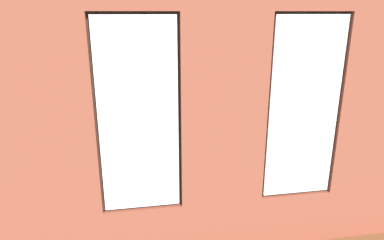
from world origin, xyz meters
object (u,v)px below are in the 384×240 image
coffee_table (187,147)px  potted_plant_mid_room_small (224,139)px  cup_ceramic (168,146)px  media_console (46,173)px  couch_by_window (161,203)px  potted_plant_by_left_couch (257,124)px  remote_black (178,143)px  potted_plant_foreground_right (78,107)px  couch_left (302,149)px  tv_flatscreen (41,142)px  potted_plant_between_couches (259,165)px  table_plant_small (193,140)px  potted_plant_near_tv (65,171)px  papasan_chair (138,122)px  potted_plant_corner_near_left (269,111)px  potted_plant_corner_far_left (366,159)px  candle_jar (187,142)px

coffee_table → potted_plant_mid_room_small: (-0.87, -0.44, -0.05)m
cup_ceramic → media_console: (2.14, 0.32, -0.22)m
couch_by_window → potted_plant_by_left_couch: 3.80m
remote_black → potted_plant_foreground_right: size_ratio=0.13×
potted_plant_mid_room_small → coffee_table: bearing=26.8°
couch_left → potted_plant_mid_room_small: 1.58m
potted_plant_by_left_couch → tv_flatscreen: bearing=18.3°
couch_left → potted_plant_between_couches: potted_plant_between_couches is taller
couch_by_window → remote_black: 2.08m
table_plant_small → potted_plant_foreground_right: bearing=-37.4°
tv_flatscreen → potted_plant_near_tv: size_ratio=0.81×
potted_plant_between_couches → potted_plant_foreground_right: bearing=-49.4°
couch_left → papasan_chair: (3.10, -1.93, 0.11)m
potted_plant_corner_near_left → papasan_chair: bearing=2.7°
potted_plant_corner_far_left → potted_plant_corner_near_left: bearing=-90.0°
couch_left → cup_ceramic: bearing=-92.7°
table_plant_small → tv_flatscreen: bearing=6.9°
papasan_chair → potted_plant_corner_far_left: 4.82m
coffee_table → candle_jar: candle_jar is taller
candle_jar → potted_plant_between_couches: potted_plant_between_couches is taller
coffee_table → candle_jar: bearing=-97.1°
table_plant_small → potted_plant_near_tv: potted_plant_near_tv is taller
couch_left → tv_flatscreen: 4.75m
couch_by_window → potted_plant_near_tv: potted_plant_near_tv is taller
couch_left → table_plant_small: 2.14m
table_plant_small → coffee_table: bearing=-54.4°
coffee_table → potted_plant_by_left_couch: (-1.81, -0.99, 0.05)m
media_console → potted_plant_corner_near_left: (-4.88, -2.14, 0.27)m
couch_by_window → couch_left: bearing=-152.4°
media_console → potted_plant_between_couches: bearing=157.0°
potted_plant_corner_far_left → potted_plant_mid_room_small: potted_plant_corner_far_left is taller
remote_black → potted_plant_corner_far_left: potted_plant_corner_far_left is taller
table_plant_small → potted_plant_near_tv: bearing=34.4°
couch_left → remote_black: size_ratio=11.19×
media_console → potted_plant_near_tv: size_ratio=1.11×
tv_flatscreen → potted_plant_between_couches: (-3.29, 1.40, -0.04)m
table_plant_small → potted_plant_corner_near_left: (-2.26, -1.82, -0.05)m
cup_ceramic → candle_jar: bearing=-160.8°
candle_jar → potted_plant_by_left_couch: bearing=-151.4°
cup_ceramic → tv_flatscreen: tv_flatscreen is taller
potted_plant_foreground_right → candle_jar: bearing=143.6°
potted_plant_near_tv → coffee_table: bearing=-141.9°
couch_left → media_console: bearing=-86.2°
coffee_table → remote_black: bearing=-34.9°
potted_plant_mid_room_small → tv_flatscreen: bearing=14.7°
cup_ceramic → remote_black: bearing=-132.4°
coffee_table → table_plant_small: (-0.09, 0.13, 0.19)m
potted_plant_foreground_right → potted_plant_near_tv: bearing=94.5°
candle_jar → media_console: (2.52, 0.45, -0.23)m
potted_plant_between_couches → tv_flatscreen: bearing=-23.0°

